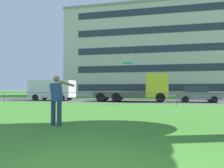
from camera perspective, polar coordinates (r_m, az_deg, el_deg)
street_strip at (r=21.75m, az=9.51°, el=-4.71°), size 80.00×6.18×0.01m
park_fence at (r=16.31m, az=8.68°, el=-3.45°), size 35.01×0.04×1.00m
person_thrower at (r=7.39m, az=-15.04°, el=-3.90°), size 0.73×0.71×1.71m
frisbee at (r=5.26m, az=4.42°, el=5.82°), size 0.37×0.37×0.03m
panel_van_far_right at (r=24.36m, az=-16.18°, el=-1.34°), size 5.05×2.21×2.24m
flatbed_truck_center at (r=21.02m, az=8.20°, el=-1.52°), size 7.36×2.58×2.75m
car_grey_far_left at (r=21.56m, az=22.54°, el=-2.59°), size 4.03×1.87×1.54m
apartment_building_background at (r=39.88m, az=14.07°, el=8.02°), size 34.36×12.84×15.55m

